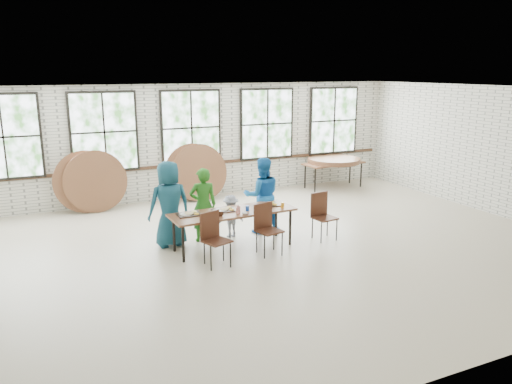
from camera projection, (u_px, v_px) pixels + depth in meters
room at (191, 129)px, 13.00m from camera, size 12.00×12.00×12.00m
dining_table at (233, 214)px, 9.47m from camera, size 2.43×0.91×0.74m
chair_near_left at (213, 234)px, 8.70m from camera, size 0.53×0.52×0.95m
chair_near_right at (266, 224)px, 9.25m from camera, size 0.50×0.49×0.95m
chair_spare at (322, 212)px, 10.07m from camera, size 0.47×0.46×0.95m
adult_teal at (169, 204)px, 9.57m from camera, size 0.86×0.59×1.68m
adult_green at (203, 205)px, 9.88m from camera, size 0.60×0.44×1.49m
toddler at (231, 216)px, 10.19m from camera, size 0.59×0.37×0.88m
adult_blue at (262, 195)px, 10.39m from camera, size 0.91×0.78×1.60m
storage_table at (334, 164)px, 14.40m from camera, size 1.87×0.93×0.74m
tabletop_clutter at (238, 210)px, 9.44m from camera, size 2.05×0.61×0.11m
round_tops_stacked at (334, 160)px, 14.37m from camera, size 1.50×1.50×0.13m
round_tops_leaning at (146, 177)px, 12.45m from camera, size 4.33×0.43×1.49m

